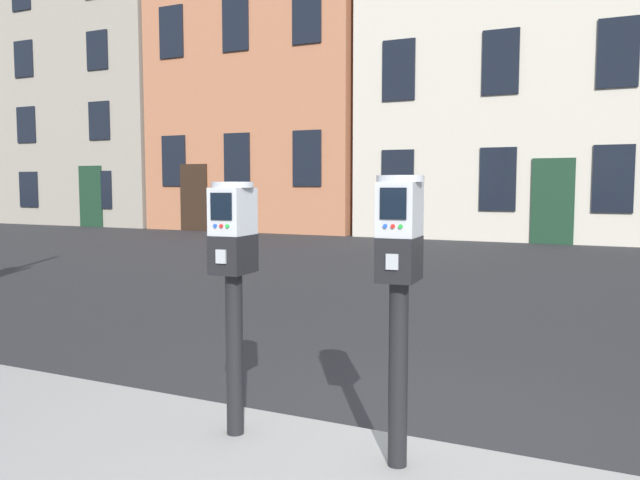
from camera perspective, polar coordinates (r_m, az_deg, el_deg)
ground_plane at (r=3.43m, az=6.49°, el=-20.21°), size 160.00×160.00×0.00m
parking_meter_near_kerb at (r=3.35m, az=-7.73°, el=-1.94°), size 0.23×0.26×1.33m
parking_meter_twin_adjacent at (r=2.96m, az=7.08°, el=-2.48°), size 0.23×0.26×1.36m
townhouse_cream_stone at (r=26.83m, az=-16.93°, el=11.62°), size 6.99×6.56×9.32m
townhouse_green_painted at (r=22.65m, az=-3.33°, el=16.61°), size 7.13×5.97×12.06m
townhouse_brownstone at (r=20.54m, az=17.53°, el=16.95°), size 7.94×6.77×11.59m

